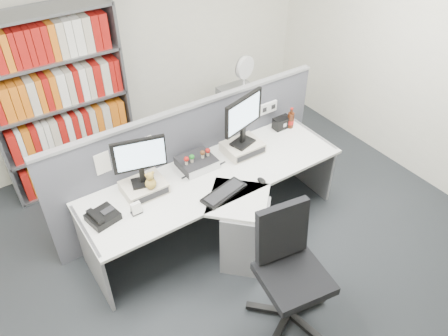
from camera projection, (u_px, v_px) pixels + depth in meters
ground at (263, 281)px, 4.14m from camera, size 5.50×5.50×0.00m
room_shell at (277, 118)px, 3.02m from camera, size 5.04×5.54×2.72m
partition at (192, 158)px, 4.54m from camera, size 3.00×0.08×1.27m
desk at (227, 209)px, 4.24m from camera, size 2.60×1.20×0.72m
monitor_riser_left at (144, 187)px, 4.01m from camera, size 0.38×0.31×0.10m
monitor_riser_right at (243, 147)px, 4.48m from camera, size 0.38×0.31×0.10m
monitor_left at (140, 158)px, 3.80m from camera, size 0.46×0.20×0.47m
monitor_right at (243, 117)px, 4.26m from camera, size 0.51×0.22×0.53m
desktop_pc at (197, 163)px, 4.30m from camera, size 0.34×0.30×0.09m
figurines at (197, 155)px, 4.23m from camera, size 0.29×0.05×0.09m
keyboard at (224, 193)px, 4.00m from camera, size 0.48×0.26×0.03m
mouse at (261, 181)px, 4.13m from camera, size 0.06×0.10×0.04m
desk_phone at (102, 217)px, 3.73m from camera, size 0.28×0.26×0.10m
desk_calendar at (136, 209)px, 3.79m from camera, size 0.09×0.07×0.11m
plush_toy at (150, 181)px, 3.88m from camera, size 0.10×0.10×0.17m
speaker at (282, 123)px, 4.82m from camera, size 0.19×0.11×0.13m
cola_bottle at (291, 120)px, 4.81m from camera, size 0.07×0.07×0.24m
shelving_unit at (60, 106)px, 4.72m from camera, size 1.41×0.40×2.00m
filing_cabinet at (243, 116)px, 5.73m from camera, size 0.45×0.61×0.70m
desk_fan at (244, 70)px, 5.33m from camera, size 0.29×0.17×0.48m
office_chair at (289, 266)px, 3.55m from camera, size 0.71×0.71×1.08m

